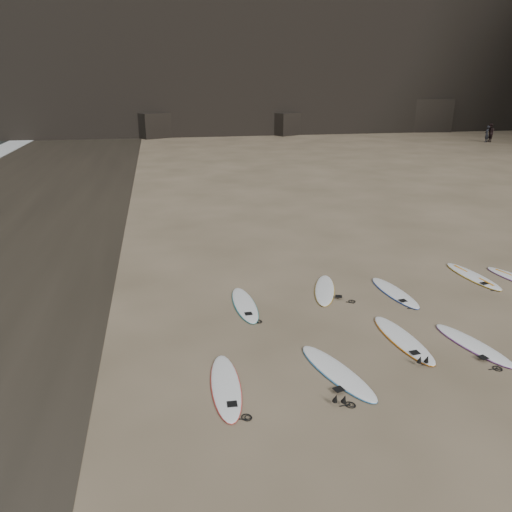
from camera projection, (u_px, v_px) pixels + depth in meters
The scene contains 11 objects.
ground at pixel (414, 345), 11.44m from camera, with size 240.00×240.00×0.00m, color #897559.
surfboard_0 at pixel (226, 386), 9.85m from camera, with size 0.56×2.33×0.08m, color white.
surfboard_1 at pixel (337, 372), 10.32m from camera, with size 0.58×2.41×0.09m, color white.
surfboard_2 at pixel (403, 339), 11.62m from camera, with size 0.58×2.42×0.09m, color white.
surfboard_3 at pixel (473, 344), 11.38m from camera, with size 0.53×2.21×0.08m, color white.
surfboard_5 at pixel (245, 304), 13.40m from camera, with size 0.55×2.29×0.08m, color white.
surfboard_6 at pixel (325, 290), 14.34m from camera, with size 0.54×2.25×0.08m, color white.
surfboard_7 at pixel (395, 292), 14.16m from camera, with size 0.55×2.29×0.08m, color white.
surfboard_8 at pixel (473, 276), 15.32m from camera, with size 0.57×2.38×0.09m, color white.
person_a at pixel (487, 134), 47.58m from camera, with size 0.56×0.37×1.54m, color black.
person_b at pixel (490, 133), 47.71m from camera, with size 0.84×0.65×1.73m, color black.
Camera 1 is at (-5.50, -9.21, 5.77)m, focal length 35.00 mm.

